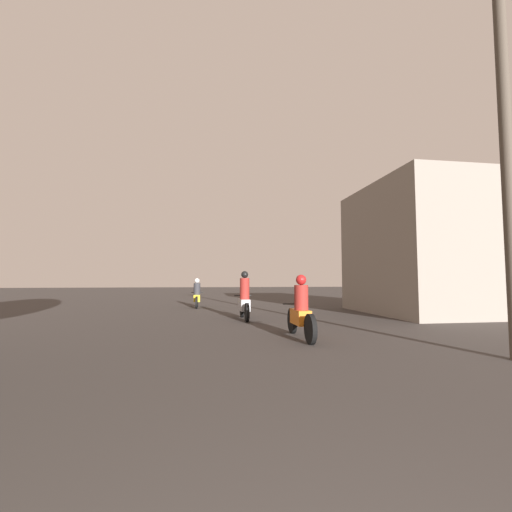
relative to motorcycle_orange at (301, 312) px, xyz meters
name	(u,v)px	position (x,y,z in m)	size (l,w,h in m)	color
motorcycle_orange	(301,312)	(0.00, 0.00, 0.00)	(0.60, 2.13, 1.46)	black
motorcycle_silver	(244,300)	(-0.85, 3.85, 0.05)	(0.60, 2.04, 1.64)	black
motorcycle_yellow	(197,295)	(-2.54, 9.17, -0.02)	(0.60, 1.85, 1.41)	black
building_right_near	(435,249)	(7.11, 4.92, 1.98)	(5.59, 5.88, 5.15)	gray
utility_pole_near	(506,137)	(2.99, -2.61, 3.24)	(1.60, 0.20, 7.35)	#4C4238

